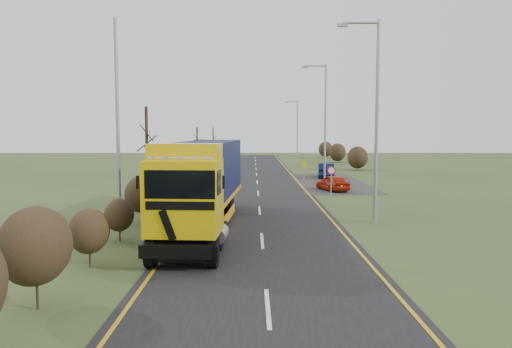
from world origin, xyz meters
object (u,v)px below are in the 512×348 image
object	(u,v)px
streetlight_near	(374,112)
speed_sign	(331,176)
car_blue_sedan	(326,171)
lorry	(202,179)
car_red_hatchback	(333,183)

from	to	relation	value
streetlight_near	speed_sign	size ratio (longest dim) A/B	4.73
car_blue_sedan	lorry	bearing A→B (deg)	75.74
car_red_hatchback	car_blue_sedan	distance (m)	10.90
speed_sign	lorry	bearing A→B (deg)	-124.32
lorry	car_red_hatchback	xyz separation A→B (m)	(8.61, 14.86, -1.78)
car_blue_sedan	speed_sign	xyz separation A→B (m)	(-1.68, -14.01, 0.77)
streetlight_near	speed_sign	world-z (taller)	streetlight_near
lorry	car_blue_sedan	distance (m)	27.51
streetlight_near	speed_sign	bearing A→B (deg)	92.65
car_red_hatchback	speed_sign	distance (m)	3.34
car_red_hatchback	speed_sign	bearing A→B (deg)	61.01
lorry	speed_sign	bearing A→B (deg)	59.48
car_blue_sedan	streetlight_near	bearing A→B (deg)	93.50
speed_sign	car_blue_sedan	bearing A→B (deg)	83.16
car_red_hatchback	car_blue_sedan	world-z (taller)	car_blue_sedan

